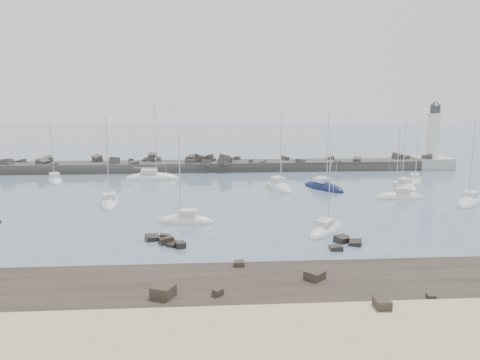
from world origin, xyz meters
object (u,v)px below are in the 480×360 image
at_px(sailboat_8, 323,188).
at_px(sailboat_11, 469,202).
at_px(sailboat_1, 55,181).
at_px(sailboat_5, 186,222).
at_px(sailboat_9, 399,197).
at_px(sailboat_4, 152,178).
at_px(sailboat_6, 279,188).
at_px(sailboat_7, 326,230).
at_px(sailboat_12, 415,181).
at_px(sailboat_10, 404,186).
at_px(lighthouse, 432,153).
at_px(sailboat_3, 110,203).

relative_size(sailboat_8, sailboat_11, 1.03).
bearing_deg(sailboat_1, sailboat_5, -49.63).
bearing_deg(sailboat_9, sailboat_4, 154.04).
height_order(sailboat_6, sailboat_7, sailboat_6).
distance_m(sailboat_5, sailboat_11, 40.16).
bearing_deg(sailboat_12, sailboat_10, -131.19).
bearing_deg(sailboat_11, sailboat_10, 110.48).
relative_size(sailboat_5, sailboat_12, 0.98).
relative_size(lighthouse, sailboat_5, 1.31).
xyz_separation_m(sailboat_6, sailboat_9, (16.75, -8.27, -0.02)).
relative_size(sailboat_3, sailboat_7, 1.12).
bearing_deg(sailboat_5, sailboat_10, 29.10).
bearing_deg(sailboat_3, sailboat_1, 126.26).
height_order(sailboat_7, sailboat_8, sailboat_8).
xyz_separation_m(sailboat_7, sailboat_12, (22.99, 28.57, 0.01)).
distance_m(sailboat_7, sailboat_8, 24.58).
height_order(sailboat_3, sailboat_5, sailboat_3).
relative_size(sailboat_6, sailboat_12, 1.24).
xyz_separation_m(sailboat_3, sailboat_4, (3.63, 19.43, 0.01)).
bearing_deg(sailboat_8, sailboat_10, 1.35).
bearing_deg(sailboat_3, sailboat_11, -3.45).
bearing_deg(sailboat_7, sailboat_11, 27.50).
bearing_deg(sailboat_12, lighthouse, 56.00).
height_order(lighthouse, sailboat_10, lighthouse).
bearing_deg(sailboat_11, sailboat_8, 147.21).
relative_size(sailboat_11, sailboat_12, 1.18).
bearing_deg(sailboat_12, sailboat_11, -87.66).
xyz_separation_m(sailboat_4, sailboat_8, (28.86, -10.86, 0.01)).
height_order(lighthouse, sailboat_12, lighthouse).
bearing_deg(sailboat_4, sailboat_1, -174.51).
bearing_deg(sailboat_12, sailboat_3, -165.15).
bearing_deg(sailboat_6, lighthouse, 29.30).
relative_size(sailboat_4, sailboat_6, 1.11).
height_order(sailboat_7, sailboat_10, sailboat_10).
bearing_deg(sailboat_12, sailboat_1, 175.82).
relative_size(sailboat_5, sailboat_7, 0.95).
height_order(sailboat_3, sailboat_4, sailboat_4).
xyz_separation_m(sailboat_8, sailboat_9, (9.48, -7.81, -0.01)).
relative_size(sailboat_8, sailboat_9, 1.22).
bearing_deg(sailboat_5, sailboat_12, 31.55).
bearing_deg(lighthouse, sailboat_10, -125.69).
relative_size(sailboat_5, sailboat_10, 0.91).
height_order(sailboat_5, sailboat_8, sailboat_8).
bearing_deg(sailboat_11, sailboat_12, 92.34).
distance_m(sailboat_5, sailboat_9, 32.92).
xyz_separation_m(sailboat_1, sailboat_3, (13.07, -17.82, -0.00)).
bearing_deg(sailboat_9, sailboat_10, 63.29).
bearing_deg(sailboat_6, sailboat_12, 9.66).
bearing_deg(sailboat_7, lighthouse, 52.80).
relative_size(sailboat_3, sailboat_11, 0.99).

